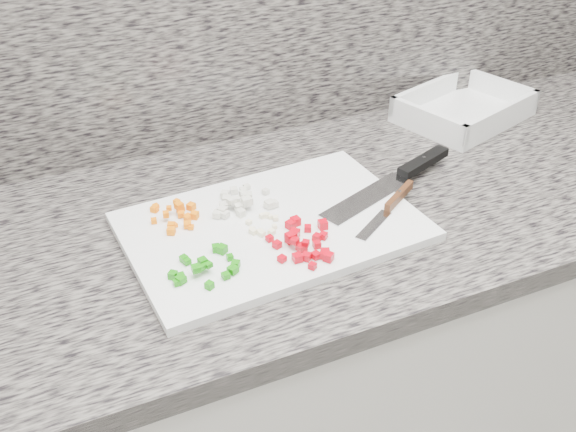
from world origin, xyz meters
name	(u,v)px	position (x,y,z in m)	size (l,w,h in m)	color
cabinet	(303,384)	(0.00, 1.44, 0.43)	(3.92, 0.62, 0.86)	silver
countertop	(306,214)	(0.00, 1.44, 0.88)	(3.96, 0.64, 0.04)	#615C55
cutting_board	(272,226)	(-0.09, 1.39, 0.91)	(0.48, 0.32, 0.02)	white
carrot_pile	(177,215)	(-0.23, 1.47, 0.92)	(0.08, 0.10, 0.02)	orange
onion_pile	(240,202)	(-0.12, 1.46, 0.93)	(0.12, 0.09, 0.02)	beige
green_pepper_pile	(205,266)	(-0.23, 1.31, 0.92)	(0.11, 0.09, 0.02)	#167D0B
red_pepper_pile	(305,242)	(-0.06, 1.31, 0.92)	(0.11, 0.13, 0.02)	#BA0211
garlic_pile	(263,226)	(-0.11, 1.38, 0.92)	(0.06, 0.06, 0.01)	#F7EFBF
chef_knife	(405,173)	(0.20, 1.43, 0.92)	(0.33, 0.15, 0.02)	silver
paring_knife	(393,203)	(0.12, 1.35, 0.92)	(0.17, 0.12, 0.02)	silver
tray	(464,110)	(0.47, 1.62, 0.92)	(0.32, 0.27, 0.06)	white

